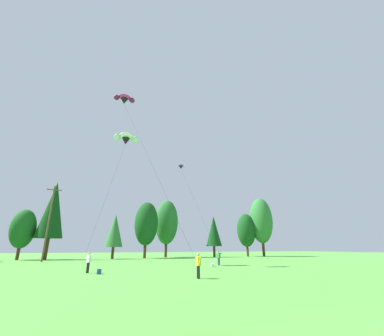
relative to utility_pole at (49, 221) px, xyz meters
name	(u,v)px	position (x,y,z in m)	size (l,w,h in m)	color
treeline_tree_c	(23,229)	(-4.95, 9.17, -0.77)	(4.19, 4.19, 8.87)	#472D19
treeline_tree_d	(53,209)	(-0.58, 8.13, 2.83)	(4.75, 4.75, 14.31)	#472D19
treeline_tree_e	(115,231)	(10.87, 6.36, -0.88)	(3.45, 3.45, 8.40)	#472D19
treeline_tree_f	(146,223)	(17.34, 7.54, 0.83)	(4.91, 4.91, 11.51)	#472D19
treeline_tree_g	(167,222)	(22.97, 11.14, 1.68)	(5.29, 5.29, 12.91)	#472D19
treeline_tree_h	(214,231)	(33.60, 7.67, -0.32)	(3.64, 3.64, 9.28)	#472D19
treeline_tree_i	(246,230)	(43.46, 8.53, 0.18)	(4.62, 4.62, 10.44)	#472D19
treeline_tree_j	(261,220)	(47.28, 7.08, 2.67)	(5.73, 5.73, 14.54)	#472D19
utility_pole	(49,221)	(0.00, 0.00, 0.00)	(2.20, 0.26, 11.73)	brown
kite_flyer_near	(89,261)	(5.97, -20.94, -5.14)	(0.72, 0.74, 1.69)	black
kite_flyer_mid	(198,264)	(12.99, -28.27, -5.15)	(0.25, 0.57, 1.69)	black
kite_flyer_far	(219,257)	(21.03, -16.86, -5.14)	(0.66, 0.69, 1.69)	navy
parafoil_kite_high_white	(126,138)	(9.23, -11.81, 10.89)	(5.39, 10.09, 16.31)	white
parafoil_kite_mid_magenta	(124,99)	(8.30, -13.53, 16.15)	(6.10, 15.34, 21.85)	#D12893
parafoil_kite_far_purple	(181,167)	(23.29, 2.92, 12.95)	(3.66, 20.63, 18.03)	purple
backpack	(99,272)	(6.82, -22.30, -5.93)	(0.32, 0.24, 0.40)	#234C89
picnic_cooler	(213,265)	(19.02, -18.97, -5.96)	(0.52, 0.36, 0.34)	white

